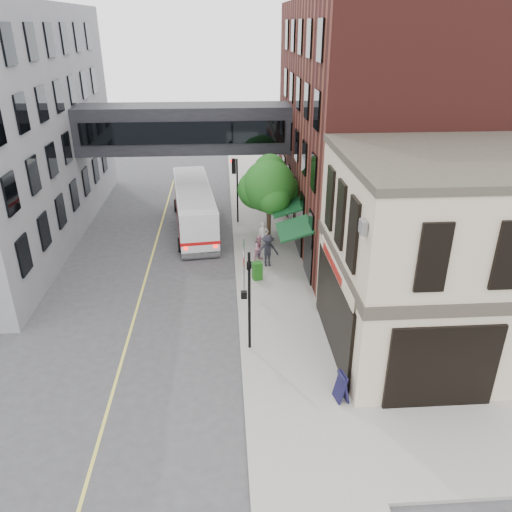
{
  "coord_description": "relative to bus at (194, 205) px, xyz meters",
  "views": [
    {
      "loc": [
        -0.52,
        -15.81,
        12.85
      ],
      "look_at": [
        0.91,
        5.47,
        2.86
      ],
      "focal_mm": 35.0,
      "sensor_mm": 36.0,
      "label": 1
    }
  ],
  "objects": [
    {
      "name": "bus",
      "position": [
        0.0,
        0.0,
        0.0
      ],
      "size": [
        3.55,
        10.86,
        2.87
      ],
      "color": "silver",
      "rests_on": "ground"
    },
    {
      "name": "sidewalk_main",
      "position": [
        4.58,
        -2.5,
        -1.53
      ],
      "size": [
        4.0,
        60.0,
        0.15
      ],
      "primitive_type": "cube",
      "color": "gray",
      "rests_on": "ground"
    },
    {
      "name": "street_tree",
      "position": [
        4.78,
        -3.28,
        2.3
      ],
      "size": [
        3.8,
        3.2,
        5.6
      ],
      "color": "#382619",
      "rests_on": "sidewalk_main"
    },
    {
      "name": "traffic_signal_far",
      "position": [
        2.84,
        0.5,
        1.73
      ],
      "size": [
        0.53,
        0.28,
        4.5
      ],
      "color": "black",
      "rests_on": "sidewalk_main"
    },
    {
      "name": "traffic_signal_near",
      "position": [
        2.95,
        -14.5,
        1.37
      ],
      "size": [
        0.44,
        0.22,
        4.6
      ],
      "color": "black",
      "rests_on": "sidewalk_main"
    },
    {
      "name": "sandwich_board",
      "position": [
        6.18,
        -18.0,
        -0.89
      ],
      "size": [
        0.52,
        0.71,
        1.14
      ],
      "primitive_type": "cube",
      "rotation": [
        0.0,
        0.0,
        0.19
      ],
      "color": "black",
      "rests_on": "sidewalk_main"
    },
    {
      "name": "lane_marking",
      "position": [
        -2.42,
        -6.5,
        -1.6
      ],
      "size": [
        0.12,
        40.0,
        0.01
      ],
      "primitive_type": "cube",
      "color": "#D8CC4C",
      "rests_on": "ground"
    },
    {
      "name": "newspaper_box",
      "position": [
        3.74,
        -8.21,
        -0.96
      ],
      "size": [
        0.59,
        0.55,
        0.99
      ],
      "primitive_type": "cube",
      "rotation": [
        0.0,
        0.0,
        0.24
      ],
      "color": "#1A5914",
      "rests_on": "sidewalk_main"
    },
    {
      "name": "corner_building",
      "position": [
        11.56,
        -14.5,
        2.6
      ],
      "size": [
        10.19,
        8.12,
        8.45
      ],
      "color": "#C6B197",
      "rests_on": "ground"
    },
    {
      "name": "pedestrian_c",
      "position": [
        4.46,
        -6.6,
        -0.5
      ],
      "size": [
        1.31,
        0.85,
        1.91
      ],
      "primitive_type": "imported",
      "rotation": [
        0.0,
        0.0,
        0.12
      ],
      "color": "black",
      "rests_on": "sidewalk_main"
    },
    {
      "name": "ground",
      "position": [
        2.58,
        -16.5,
        -1.61
      ],
      "size": [
        120.0,
        120.0,
        0.0
      ],
      "primitive_type": "plane",
      "color": "#38383A",
      "rests_on": "ground"
    },
    {
      "name": "skyway_bridge",
      "position": [
        -0.42,
        1.5,
        4.89
      ],
      "size": [
        14.0,
        3.18,
        3.0
      ],
      "color": "black",
      "rests_on": "ground"
    },
    {
      "name": "street_sign_pole",
      "position": [
        2.97,
        -9.5,
        0.32
      ],
      "size": [
        0.08,
        0.75,
        3.0
      ],
      "color": "gray",
      "rests_on": "sidewalk_main"
    },
    {
      "name": "pedestrian_b",
      "position": [
        4.05,
        -5.8,
        -0.69
      ],
      "size": [
        0.95,
        0.9,
        1.54
      ],
      "primitive_type": "imported",
      "rotation": [
        0.0,
        0.0,
        0.57
      ],
      "color": "#C37E95",
      "rests_on": "sidewalk_main"
    },
    {
      "name": "brick_building",
      "position": [
        12.56,
        -1.51,
        5.38
      ],
      "size": [
        13.76,
        18.0,
        14.0
      ],
      "color": "#481A16",
      "rests_on": "ground"
    },
    {
      "name": "pedestrian_a",
      "position": [
        4.38,
        -4.38,
        -0.54
      ],
      "size": [
        0.68,
        0.46,
        1.84
      ],
      "primitive_type": "imported",
      "rotation": [
        0.0,
        0.0,
        -0.02
      ],
      "color": "silver",
      "rests_on": "sidewalk_main"
    }
  ]
}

